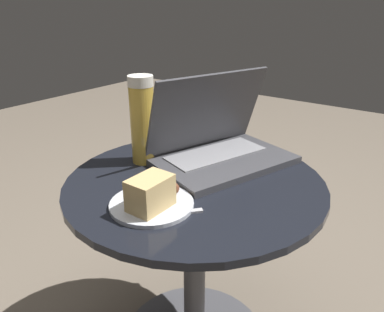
{
  "coord_description": "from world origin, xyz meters",
  "views": [
    {
      "loc": [
        -0.67,
        -0.48,
        0.96
      ],
      "look_at": [
        -0.02,
        -0.0,
        0.62
      ],
      "focal_mm": 35.0,
      "sensor_mm": 36.0,
      "label": 1
    }
  ],
  "objects": [
    {
      "name": "table",
      "position": [
        0.0,
        0.0,
        0.37
      ],
      "size": [
        0.64,
        0.64,
        0.55
      ],
      "color": "#515156",
      "rests_on": "ground_plane"
    },
    {
      "name": "fork",
      "position": [
        -0.18,
        -0.04,
        0.55
      ],
      "size": [
        0.14,
        0.12,
        0.0
      ],
      "color": "silver",
      "rests_on": "table"
    },
    {
      "name": "beer_glass",
      "position": [
        0.01,
        0.18,
        0.67
      ],
      "size": [
        0.07,
        0.07,
        0.24
      ],
      "color": "gold",
      "rests_on": "table"
    },
    {
      "name": "laptop",
      "position": [
        0.13,
        0.02,
        0.6
      ],
      "size": [
        0.41,
        0.34,
        0.24
      ],
      "color": "#47474C",
      "rests_on": "table"
    },
    {
      "name": "snack_plate",
      "position": [
        -0.16,
        -0.01,
        0.58
      ],
      "size": [
        0.18,
        0.18,
        0.08
      ],
      "color": "silver",
      "rests_on": "table"
    }
  ]
}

